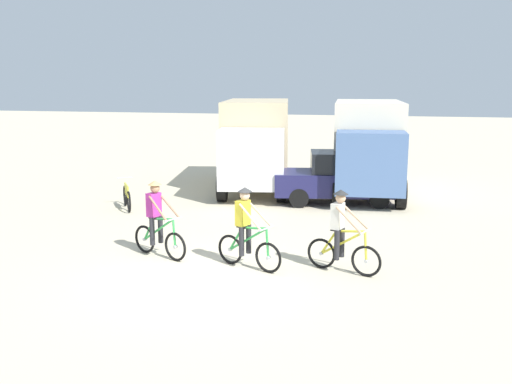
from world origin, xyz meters
name	(u,v)px	position (x,y,z in m)	size (l,w,h in m)	color
ground_plane	(201,278)	(0.00, 0.00, 0.00)	(120.00, 120.00, 0.00)	beige
box_truck_tan_camper	(256,140)	(-1.38, 10.54, 1.87)	(3.50, 7.06, 3.35)	#CCB78E
box_truck_cream_rv	(368,142)	(2.85, 10.59, 1.87)	(2.90, 6.92, 3.35)	beige
sedan_parked	(339,178)	(2.03, 8.34, 0.88)	(4.44, 2.47, 1.76)	#1E1E4C
cyclist_orange_shirt	(157,222)	(-1.49, 1.24, 0.85)	(1.60, 0.83, 1.82)	black
cyclist_cowboy_hat	(247,231)	(0.76, 0.92, 0.85)	(1.62, 0.78, 1.82)	black
cyclist_near_camera	(341,234)	(2.81, 1.13, 0.85)	(1.66, 0.71, 1.82)	black
bicycle_spare	(127,197)	(-4.54, 5.81, 0.40)	(0.99, 1.49, 0.97)	black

